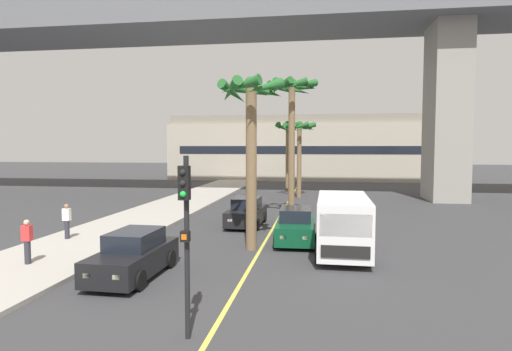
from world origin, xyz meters
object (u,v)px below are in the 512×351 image
object	(u,v)px
car_queue_third	(134,256)
delivery_van	(343,223)
palm_tree_mid_median	(299,136)
car_queue_front	(296,226)
pedestrian_far_along	(67,221)
pedestrian_near_crosswalk	(27,241)
car_queue_second	(246,213)
traffic_light_median_near	(186,222)
palm_tree_farthest_median	(251,118)
palm_tree_far_median	(292,105)
palm_tree_near_median	(288,135)

from	to	relation	value
car_queue_third	delivery_van	world-z (taller)	delivery_van
palm_tree_mid_median	car_queue_front	bearing A→B (deg)	-87.77
delivery_van	pedestrian_far_along	xyz separation A→B (m)	(-12.50, 0.45, -0.29)
car_queue_front	pedestrian_near_crosswalk	bearing A→B (deg)	-148.48
car_queue_second	traffic_light_median_near	world-z (taller)	traffic_light_median_near
traffic_light_median_near	pedestrian_near_crosswalk	size ratio (longest dim) A/B	2.59
pedestrian_far_along	palm_tree_farthest_median	bearing A→B (deg)	-1.32
palm_tree_far_median	car_queue_third	bearing A→B (deg)	-110.23
delivery_van	car_queue_second	bearing A→B (deg)	130.90
traffic_light_median_near	car_queue_third	bearing A→B (deg)	126.91
delivery_van	pedestrian_near_crosswalk	bearing A→B (deg)	-162.07
palm_tree_mid_median	car_queue_second	bearing A→B (deg)	-99.60
car_queue_front	palm_tree_farthest_median	size ratio (longest dim) A/B	0.57
traffic_light_median_near	palm_tree_farthest_median	xyz separation A→B (m)	(0.09, 8.69, 2.90)
delivery_van	palm_tree_near_median	distance (m)	25.39
car_queue_third	traffic_light_median_near	world-z (taller)	traffic_light_median_near
car_queue_third	pedestrian_near_crosswalk	size ratio (longest dim) A/B	2.56
palm_tree_near_median	pedestrian_far_along	bearing A→B (deg)	-109.00
car_queue_front	palm_tree_near_median	distance (m)	23.23
palm_tree_near_median	palm_tree_far_median	xyz separation A→B (m)	(1.51, -16.56, 1.34)
car_queue_third	palm_tree_far_median	bearing A→B (deg)	69.77
palm_tree_mid_median	palm_tree_far_median	bearing A→B (deg)	-89.62
traffic_light_median_near	palm_tree_mid_median	distance (m)	27.82
car_queue_front	pedestrian_far_along	xyz separation A→B (m)	(-10.45, -1.61, 0.28)
car_queue_second	delivery_van	xyz separation A→B (m)	(4.99, -5.76, 0.57)
palm_tree_near_median	traffic_light_median_near	bearing A→B (deg)	-89.59
delivery_van	pedestrian_far_along	size ratio (longest dim) A/B	3.26
traffic_light_median_near	pedestrian_near_crosswalk	distance (m)	9.05
car_queue_third	palm_tree_far_median	world-z (taller)	palm_tree_far_median
traffic_light_median_near	palm_tree_far_median	xyz separation A→B (m)	(1.27, 16.56, 4.19)
palm_tree_farthest_median	palm_tree_mid_median	bearing A→B (deg)	86.64
car_queue_second	palm_tree_near_median	bearing A→B (deg)	87.46
palm_tree_far_median	pedestrian_far_along	world-z (taller)	palm_tree_far_median
palm_tree_far_median	palm_tree_near_median	bearing A→B (deg)	95.22
car_queue_second	palm_tree_farthest_median	size ratio (longest dim) A/B	0.56
palm_tree_mid_median	pedestrian_near_crosswalk	world-z (taller)	palm_tree_mid_median
palm_tree_mid_median	pedestrian_near_crosswalk	distance (m)	24.90
traffic_light_median_near	palm_tree_mid_median	size ratio (longest dim) A/B	0.64
pedestrian_far_along	palm_tree_mid_median	bearing A→B (deg)	62.48
car_queue_front	car_queue_third	world-z (taller)	same
traffic_light_median_near	pedestrian_far_along	world-z (taller)	traffic_light_median_near
car_queue_front	pedestrian_near_crosswalk	xyz separation A→B (m)	(-9.38, -5.75, 0.28)
delivery_van	palm_tree_far_median	distance (m)	10.22
pedestrian_far_along	palm_tree_near_median	bearing A→B (deg)	71.00
car_queue_third	pedestrian_far_along	size ratio (longest dim) A/B	2.56
car_queue_second	palm_tree_mid_median	distance (m)	14.40
palm_tree_near_median	palm_tree_far_median	bearing A→B (deg)	-84.78
palm_tree_far_median	pedestrian_far_along	bearing A→B (deg)	-142.11
delivery_van	traffic_light_median_near	world-z (taller)	traffic_light_median_near
car_queue_front	palm_tree_farthest_median	bearing A→B (deg)	-134.60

